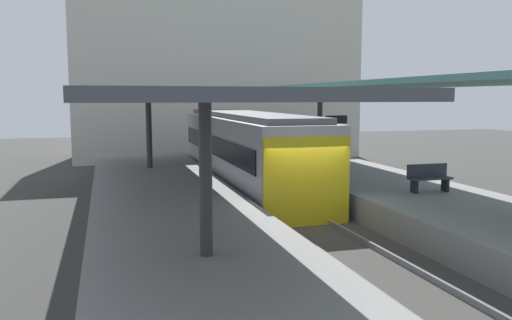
# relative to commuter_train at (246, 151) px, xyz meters

# --- Properties ---
(ground_plane) EXTENTS (80.00, 80.00, 0.00)m
(ground_plane) POSITION_rel_commuter_train_xyz_m (0.00, -6.50, -1.73)
(ground_plane) COLOR #383835
(platform_left) EXTENTS (4.40, 28.00, 1.00)m
(platform_left) POSITION_rel_commuter_train_xyz_m (-3.80, -6.50, -1.23)
(platform_left) COLOR gray
(platform_left) RESTS_ON ground_plane
(platform_right) EXTENTS (4.40, 28.00, 1.00)m
(platform_right) POSITION_rel_commuter_train_xyz_m (3.80, -6.50, -1.23)
(platform_right) COLOR gray
(platform_right) RESTS_ON ground_plane
(track_ballast) EXTENTS (3.20, 28.00, 0.20)m
(track_ballast) POSITION_rel_commuter_train_xyz_m (0.00, -6.50, -1.63)
(track_ballast) COLOR #423F3D
(track_ballast) RESTS_ON ground_plane
(rail_near_side) EXTENTS (0.08, 28.00, 0.14)m
(rail_near_side) POSITION_rel_commuter_train_xyz_m (-0.72, -6.50, -1.46)
(rail_near_side) COLOR slate
(rail_near_side) RESTS_ON track_ballast
(rail_far_side) EXTENTS (0.08, 28.00, 0.14)m
(rail_far_side) POSITION_rel_commuter_train_xyz_m (0.72, -6.50, -1.46)
(rail_far_side) COLOR slate
(rail_far_side) RESTS_ON track_ballast
(commuter_train) EXTENTS (2.78, 13.77, 3.10)m
(commuter_train) POSITION_rel_commuter_train_xyz_m (0.00, 0.00, 0.00)
(commuter_train) COLOR #ADADB2
(commuter_train) RESTS_ON track_ballast
(canopy_left) EXTENTS (4.18, 21.00, 3.02)m
(canopy_left) POSITION_rel_commuter_train_xyz_m (-3.80, -5.10, 2.18)
(canopy_left) COLOR #333335
(canopy_left) RESTS_ON platform_left
(canopy_right) EXTENTS (4.18, 21.00, 3.42)m
(canopy_right) POSITION_rel_commuter_train_xyz_m (3.80, -5.10, 2.56)
(canopy_right) COLOR #333335
(canopy_right) RESTS_ON platform_right
(platform_bench) EXTENTS (1.40, 0.41, 0.86)m
(platform_bench) POSITION_rel_commuter_train_xyz_m (4.04, -6.84, -0.26)
(platform_bench) COLOR black
(platform_bench) RESTS_ON platform_right
(platform_sign) EXTENTS (0.90, 0.08, 2.21)m
(platform_sign) POSITION_rel_commuter_train_xyz_m (3.16, -1.93, 0.90)
(platform_sign) COLOR #262628
(platform_sign) RESTS_ON platform_right
(station_building_backdrop) EXTENTS (18.00, 6.00, 11.00)m
(station_building_backdrop) POSITION_rel_commuter_train_xyz_m (1.60, 13.50, 3.77)
(station_building_backdrop) COLOR beige
(station_building_backdrop) RESTS_ON ground_plane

